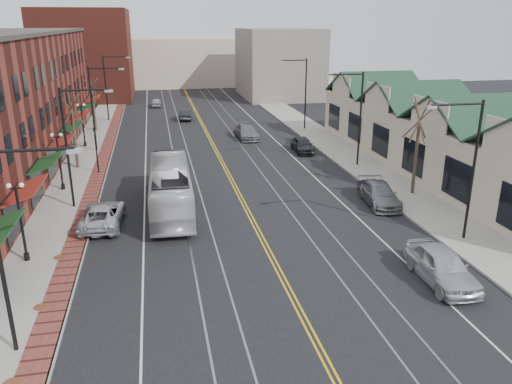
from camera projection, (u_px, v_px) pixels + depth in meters
name	position (u px, v px, depth m)	size (l,w,h in m)	color
ground	(304.00, 319.00, 21.39)	(160.00, 160.00, 0.00)	black
sidewalk_left	(75.00, 189.00, 37.63)	(4.00, 120.00, 0.15)	gray
sidewalk_right	(372.00, 171.00, 42.17)	(4.00, 120.00, 0.15)	gray
building_right	(439.00, 142.00, 42.58)	(8.00, 36.00, 4.60)	#B9AA8E
backdrop_left	(86.00, 54.00, 80.97)	(14.00, 18.00, 14.00)	maroon
backdrop_mid	(181.00, 62.00, 98.71)	(22.00, 14.00, 9.00)	#B9AA8E
backdrop_right	(279.00, 63.00, 82.68)	(12.00, 16.00, 11.00)	slate
streetlight_l_0	(9.00, 232.00, 17.67)	(3.33, 0.25, 8.00)	black
streetlight_l_1	(73.00, 136.00, 32.50)	(3.33, 0.25, 8.00)	black
streetlight_l_2	(96.00, 100.00, 47.33)	(3.33, 0.25, 8.00)	black
streetlight_l_3	(109.00, 81.00, 62.16)	(3.33, 0.25, 8.00)	black
streetlight_r_0	(468.00, 157.00, 27.41)	(3.33, 0.25, 8.00)	black
streetlight_r_1	(356.00, 109.00, 42.24)	(3.33, 0.25, 8.00)	black
streetlight_r_2	(302.00, 86.00, 57.07)	(3.33, 0.25, 8.00)	black
lamppost_l_1	(21.00, 224.00, 25.67)	(0.84, 0.28, 4.27)	black
lamppost_l_2	(60.00, 163.00, 36.79)	(0.84, 0.28, 4.27)	black
lamppost_l_3	(83.00, 126.00, 49.77)	(0.84, 0.28, 4.27)	black
tree_left_near	(73.00, 129.00, 41.99)	(1.78, 1.37, 6.48)	#382B21
tree_left_far	(93.00, 103.00, 56.89)	(1.66, 1.28, 6.02)	#382B21
tree_right_mid	(417.00, 145.00, 35.51)	(1.90, 1.46, 6.93)	#382B21
manhole_near	(12.00, 383.00, 17.37)	(0.60, 0.60, 0.02)	#592D19
manhole_mid	(40.00, 307.00, 22.00)	(0.60, 0.60, 0.02)	#592D19
manhole_far	(59.00, 257.00, 26.64)	(0.60, 0.60, 0.02)	#592D19
traffic_signal	(96.00, 147.00, 40.87)	(0.18, 0.15, 3.80)	black
transit_bus	(170.00, 188.00, 33.30)	(2.62, 11.21, 3.12)	silver
parked_suv	(102.00, 215.00, 30.92)	(2.41, 5.22, 1.45)	silver
parked_car_a	(442.00, 266.00, 24.21)	(2.01, 4.99, 1.70)	silver
parked_car_b	(377.00, 193.00, 35.07)	(1.45, 4.15, 1.37)	black
parked_car_c	(379.00, 194.00, 34.58)	(2.02, 4.98, 1.44)	slate
parked_car_d	(303.00, 145.00, 48.44)	(1.72, 4.29, 1.46)	black
distant_car_left	(185.00, 115.00, 64.37)	(1.45, 4.17, 1.37)	black
distant_car_right	(246.00, 132.00, 54.06)	(2.06, 5.06, 1.47)	slate
distant_car_far	(156.00, 102.00, 74.34)	(1.51, 3.75, 1.28)	#9FA2A6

